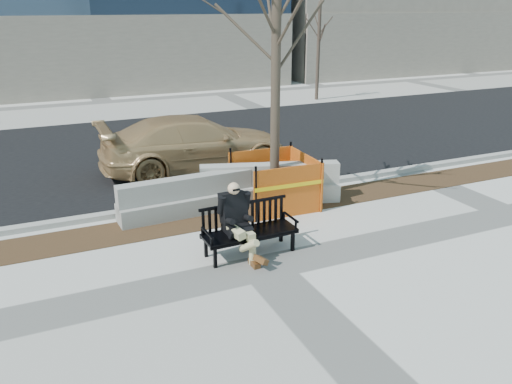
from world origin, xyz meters
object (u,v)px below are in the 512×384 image
(tree_fence, at_px, (274,205))
(jersey_barrier_left, at_px, (187,214))
(seated_man, at_px, (237,255))
(bench, at_px, (250,254))
(jersey_barrier_right, at_px, (270,201))
(sedan, at_px, (196,169))

(tree_fence, relative_size, jersey_barrier_left, 2.06)
(jersey_barrier_left, bearing_deg, seated_man, -86.78)
(bench, relative_size, tree_fence, 0.29)
(seated_man, bearing_deg, jersey_barrier_left, 94.70)
(bench, xyz_separation_m, jersey_barrier_right, (1.57, 2.40, 0.00))
(seated_man, bearing_deg, tree_fence, 47.81)
(tree_fence, relative_size, jersey_barrier_right, 1.92)
(seated_man, distance_m, jersey_barrier_right, 2.97)
(jersey_barrier_left, bearing_deg, jersey_barrier_right, -3.96)
(jersey_barrier_left, relative_size, jersey_barrier_right, 0.93)
(seated_man, relative_size, jersey_barrier_left, 0.47)
(seated_man, height_order, jersey_barrier_right, seated_man)
(bench, height_order, jersey_barrier_right, bench)
(bench, relative_size, sedan, 0.34)
(sedan, xyz_separation_m, jersey_barrier_right, (0.84, -3.20, 0.00))
(seated_man, distance_m, jersey_barrier_left, 2.41)
(tree_fence, bearing_deg, jersey_barrier_right, 88.12)
(seated_man, xyz_separation_m, jersey_barrier_left, (-0.25, 2.40, 0.00))
(seated_man, height_order, tree_fence, tree_fence)
(sedan, bearing_deg, jersey_barrier_right, -164.83)
(tree_fence, xyz_separation_m, jersey_barrier_right, (0.01, 0.26, 0.00))
(bench, height_order, sedan, sedan)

